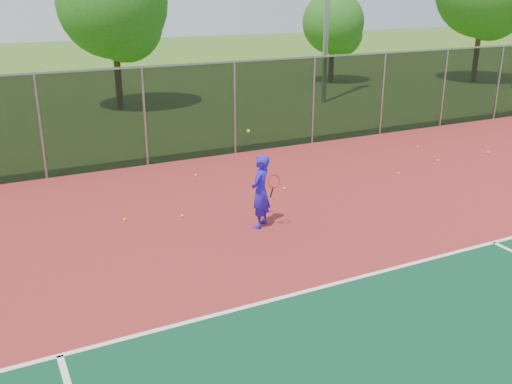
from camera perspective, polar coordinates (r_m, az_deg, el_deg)
court_apron at (r=11.38m, az=19.64°, el=-8.62°), size 30.00×20.00×0.02m
fence_back at (r=18.72m, az=-2.14°, el=8.48°), size 30.00×0.06×3.03m
tennis_player at (r=12.86m, az=0.47°, el=0.08°), size 0.74×0.77×2.29m
practice_ball_0 at (r=20.47m, az=15.89°, el=4.37°), size 0.07×0.07×0.07m
practice_ball_1 at (r=16.72m, az=-6.06°, el=1.67°), size 0.07×0.07×0.07m
practice_ball_2 at (r=17.33m, az=14.08°, el=1.83°), size 0.07×0.07×0.07m
practice_ball_3 at (r=13.77m, az=-7.41°, el=-2.38°), size 0.07×0.07×0.07m
practice_ball_4 at (r=20.51m, az=22.17°, el=3.69°), size 0.07×0.07×0.07m
practice_ball_5 at (r=18.99m, az=17.71°, el=3.03°), size 0.07×0.07×0.07m
practice_ball_6 at (r=15.55m, az=2.86°, el=0.36°), size 0.07×0.07×0.07m
practice_ball_8 at (r=13.79m, az=-12.99°, el=-2.70°), size 0.07×0.07×0.07m
tree_back_left at (r=26.63m, az=-13.90°, el=17.42°), size 4.78×4.78×7.02m
tree_back_mid at (r=34.09m, az=7.91°, el=16.16°), size 3.50×3.50×5.15m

